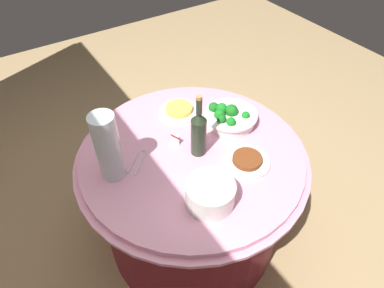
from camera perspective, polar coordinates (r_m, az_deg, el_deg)
ground_plane at (r=2.24m, az=-0.00°, el=-14.61°), size 6.00×6.00×0.00m
buffet_table at (r=1.93m, az=-0.00°, el=-8.84°), size 1.16×1.16×0.74m
broccoli_bowl at (r=1.79m, az=6.36°, el=4.62°), size 0.28×0.28×0.11m
plate_stack at (r=1.42m, az=3.11°, el=-8.44°), size 0.21×0.21×0.11m
wine_bottle at (r=1.56m, az=1.13°, el=2.00°), size 0.07×0.07×0.34m
decorative_fruit_vase at (r=1.48m, az=-14.03°, el=-0.80°), size 0.11×0.11×0.34m
serving_tongs at (r=1.63m, az=-9.16°, el=-2.81°), size 0.14×0.15×0.01m
food_plate_stir_fry at (r=1.61m, az=9.32°, el=-2.78°), size 0.22×0.22×0.04m
food_plate_fried_egg at (r=1.87m, az=-2.21°, el=5.77°), size 0.22×0.22×0.04m
label_placard_front at (r=1.68m, az=-2.86°, el=0.95°), size 0.05×0.03×0.05m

